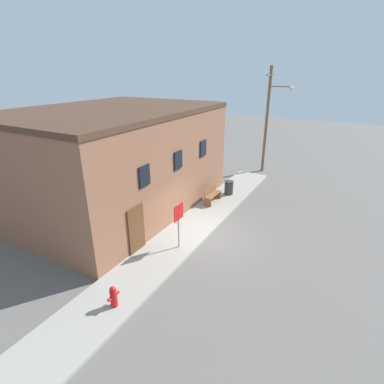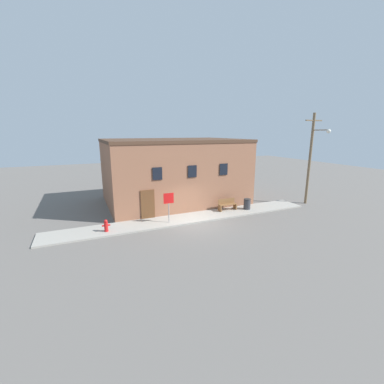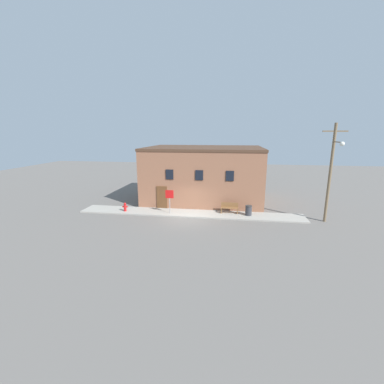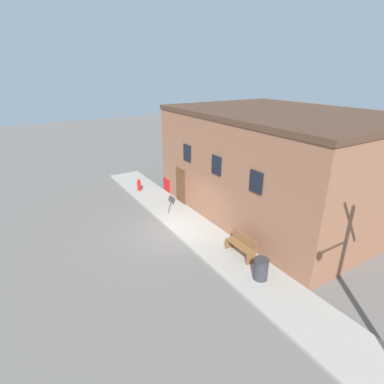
% 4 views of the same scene
% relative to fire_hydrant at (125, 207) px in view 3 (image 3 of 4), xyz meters
% --- Properties ---
extents(ground_plane, '(80.00, 80.00, 0.00)m').
position_rel_fire_hydrant_xyz_m(ground_plane, '(5.85, -0.72, -0.50)').
color(ground_plane, '#66605B').
extents(sidewalk, '(19.71, 2.19, 0.11)m').
position_rel_fire_hydrant_xyz_m(sidewalk, '(5.85, 0.38, -0.44)').
color(sidewalk, '#9E998E').
rests_on(sidewalk, ground).
extents(brick_building, '(11.76, 8.47, 5.60)m').
position_rel_fire_hydrant_xyz_m(brick_building, '(6.55, 5.65, 2.30)').
color(brick_building, '#8E5B42').
rests_on(brick_building, ground).
extents(fire_hydrant, '(0.50, 0.24, 0.78)m').
position_rel_fire_hydrant_xyz_m(fire_hydrant, '(0.00, 0.00, 0.00)').
color(fire_hydrant, red).
rests_on(fire_hydrant, sidewalk).
extents(stop_sign, '(0.72, 0.06, 2.08)m').
position_rel_fire_hydrant_xyz_m(stop_sign, '(4.14, -0.02, 1.08)').
color(stop_sign, gray).
rests_on(stop_sign, sidewalk).
extents(bench, '(1.49, 0.44, 0.92)m').
position_rel_fire_hydrant_xyz_m(bench, '(9.33, 0.83, 0.06)').
color(bench, brown).
rests_on(bench, sidewalk).
extents(trash_bin, '(0.57, 0.57, 0.86)m').
position_rel_fire_hydrant_xyz_m(trash_bin, '(10.95, 0.42, 0.04)').
color(trash_bin, '#333338').
rests_on(trash_bin, sidewalk).
extents(utility_pole, '(1.80, 1.79, 7.76)m').
position_rel_fire_hydrant_xyz_m(utility_pole, '(16.99, -0.08, 3.74)').
color(utility_pole, brown).
rests_on(utility_pole, ground).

